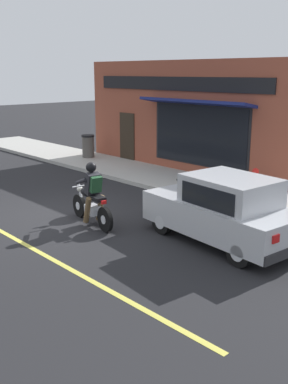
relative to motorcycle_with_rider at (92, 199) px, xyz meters
name	(u,v)px	position (x,y,z in m)	size (l,w,h in m)	color
ground_plane	(61,215)	(-0.17, 1.19, -0.68)	(80.00, 80.00, 0.00)	black
sidewalk_curb	(125,170)	(4.73, 4.19, -0.61)	(2.60, 22.00, 0.14)	#ADAAA3
storefront_building	(180,117)	(6.26, 2.78, 1.43)	(1.25, 9.90, 4.20)	brown
motorcycle_with_rider	(92,199)	(0.00, 0.00, 0.00)	(0.65, 2.01, 1.62)	black
car_hatchback	(223,210)	(1.40, -3.04, 0.09)	(1.99, 3.92, 1.57)	black
fire_hydrant	(255,183)	(4.81, -1.63, -0.11)	(0.36, 0.24, 0.88)	red
trash_bin	(88,146)	(5.04, 7.03, -0.04)	(0.56, 0.56, 0.98)	#514C47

